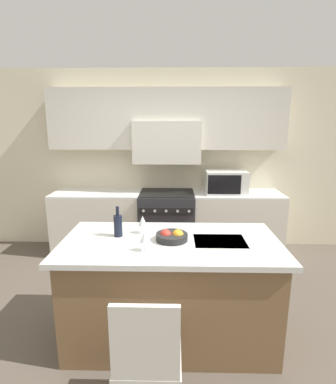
{
  "coord_description": "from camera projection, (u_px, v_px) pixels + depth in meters",
  "views": [
    {
      "loc": [
        0.11,
        -2.41,
        1.92
      ],
      "look_at": [
        0.04,
        0.78,
        1.18
      ],
      "focal_mm": 28.0,
      "sensor_mm": 36.0,
      "label": 1
    }
  ],
  "objects": [
    {
      "name": "ground_plane",
      "position": [
        162.0,
        334.0,
        2.79
      ],
      "size": [
        10.0,
        10.0,
        0.0
      ],
      "primitive_type": "plane",
      "color": "brown"
    },
    {
      "name": "back_cabinetry",
      "position": [
        167.0,
        146.0,
        4.49
      ],
      "size": [
        10.0,
        0.46,
        2.7
      ],
      "color": "beige",
      "rests_on": "ground_plane"
    },
    {
      "name": "back_counter",
      "position": [
        167.0,
        222.0,
        4.5
      ],
      "size": [
        3.36,
        0.62,
        0.92
      ],
      "color": "silver",
      "rests_on": "ground_plane"
    },
    {
      "name": "range_stove",
      "position": [
        167.0,
        223.0,
        4.48
      ],
      "size": [
        0.8,
        0.7,
        0.93
      ],
      "color": "#2D2D33",
      "rests_on": "ground_plane"
    },
    {
      "name": "microwave",
      "position": [
        226.0,
        182.0,
        4.34
      ],
      "size": [
        0.59,
        0.41,
        0.33
      ],
      "color": "silver",
      "rests_on": "back_counter"
    },
    {
      "name": "kitchen_island",
      "position": [
        171.0,
        289.0,
        2.69
      ],
      "size": [
        1.88,
        0.95,
        0.93
      ],
      "color": "brown",
      "rests_on": "ground_plane"
    },
    {
      "name": "island_chair",
      "position": [
        147.0,
        356.0,
        1.83
      ],
      "size": [
        0.42,
        0.4,
        0.95
      ],
      "color": "beige",
      "rests_on": "ground_plane"
    },
    {
      "name": "wine_bottle",
      "position": [
        118.0,
        225.0,
        2.66
      ],
      "size": [
        0.08,
        0.08,
        0.27
      ],
      "color": "black",
      "rests_on": "kitchen_island"
    },
    {
      "name": "wine_glass_near",
      "position": [
        145.0,
        237.0,
        2.35
      ],
      "size": [
        0.08,
        0.08,
        0.16
      ],
      "color": "white",
      "rests_on": "kitchen_island"
    },
    {
      "name": "wine_glass_far",
      "position": [
        143.0,
        221.0,
        2.73
      ],
      "size": [
        0.08,
        0.08,
        0.16
      ],
      "color": "white",
      "rests_on": "kitchen_island"
    },
    {
      "name": "fruit_bowl",
      "position": [
        172.0,
        236.0,
        2.58
      ],
      "size": [
        0.28,
        0.28,
        0.1
      ],
      "color": "black",
      "rests_on": "kitchen_island"
    }
  ]
}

